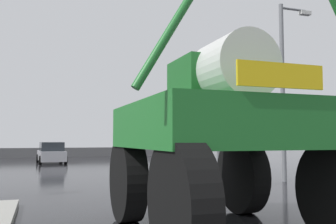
# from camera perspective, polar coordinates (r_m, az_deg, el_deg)

# --- Properties ---
(ground_plane) EXTENTS (120.00, 120.00, 0.00)m
(ground_plane) POSITION_cam_1_polar(r_m,az_deg,el_deg) (18.85, -12.35, -9.28)
(ground_plane) COLOR black
(oversize_sprayer) EXTENTS (4.23, 4.91, 4.50)m
(oversize_sprayer) POSITION_cam_1_polar(r_m,az_deg,el_deg) (7.21, 7.77, -3.21)
(oversize_sprayer) COLOR black
(oversize_sprayer) RESTS_ON ground
(sedan_ahead) EXTENTS (2.10, 4.21, 1.52)m
(sedan_ahead) POSITION_cam_1_polar(r_m,az_deg,el_deg) (29.08, -17.08, -5.93)
(sedan_ahead) COLOR #B7B7BF
(sedan_ahead) RESTS_ON ground
(traffic_signal_near_right) EXTENTS (0.24, 0.54, 3.50)m
(traffic_signal_near_right) POSITION_cam_1_polar(r_m,az_deg,el_deg) (13.59, 7.19, -0.63)
(traffic_signal_near_right) COLOR slate
(traffic_signal_near_right) RESTS_ON ground
(streetlight_near_right) EXTENTS (1.57, 0.24, 7.46)m
(streetlight_near_right) POSITION_cam_1_polar(r_m,az_deg,el_deg) (16.73, 17.10, 4.33)
(streetlight_near_right) COLOR slate
(streetlight_near_right) RESTS_ON ground
(roadside_barrier) EXTENTS (27.25, 0.24, 0.90)m
(roadside_barrier) POSITION_cam_1_polar(r_m,az_deg,el_deg) (38.81, -15.62, -5.84)
(roadside_barrier) COLOR #59595B
(roadside_barrier) RESTS_ON ground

